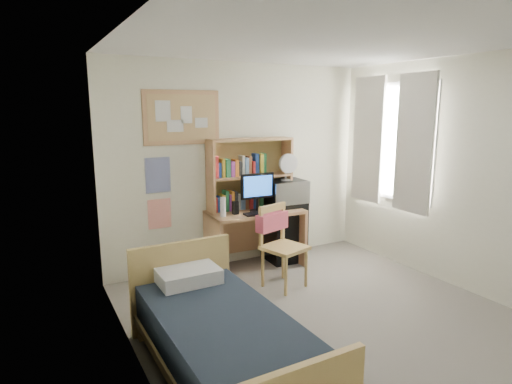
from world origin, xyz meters
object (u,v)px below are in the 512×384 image
speaker_left (235,208)px  desk_fan (286,168)px  mini_fridge (284,231)px  speaker_right (278,203)px  microwave (285,191)px  desk (255,239)px  monitor (257,193)px  bulletin_board (182,117)px  bed (225,349)px  desk_chair (285,247)px

speaker_left → desk_fan: desk_fan is taller
mini_fridge → speaker_right: 0.49m
speaker_left → microwave: 0.79m
mini_fridge → microwave: bearing=-90.0°
speaker_right → desk_fan: (0.18, 0.11, 0.42)m
desk → speaker_right: 0.55m
mini_fridge → microwave: 0.55m
monitor → desk_fan: (0.48, 0.10, 0.27)m
bulletin_board → mini_fridge: bulletin_board is taller
bed → desk_fan: size_ratio=5.81×
bed → speaker_left: 2.24m
desk_chair → bed: 1.83m
mini_fridge → bed: bearing=-128.9°
monitor → speaker_left: 0.34m
bed → desk: bearing=55.3°
bed → mini_fridge: bearing=47.7°
desk → desk_fan: desk_fan is taller
desk → mini_fridge: (0.48, 0.06, 0.03)m
microwave → desk_fan: bearing=0.0°
desk_fan → mini_fridge: bearing=90.0°
monitor → speaker_left: bearing=-180.0°
mini_fridge → desk_fan: 0.85m
desk_chair → speaker_left: (-0.30, 0.66, 0.35)m
desk → bed: desk is taller
bulletin_board → speaker_right: bulletin_board is taller
bulletin_board → bed: (-0.50, -2.26, -1.67)m
desk → bed: (-1.33, -1.96, -0.12)m
desk_fan → speaker_right: bearing=-144.5°
desk_chair → bed: size_ratio=0.52×
bulletin_board → speaker_left: 1.26m
bed → microwave: bearing=47.4°
bed → speaker_left: bearing=61.3°
bulletin_board → speaker_left: size_ratio=5.89×
monitor → desk_fan: size_ratio=1.49×
speaker_right → desk: bearing=168.7°
speaker_right → bed: bearing=-128.3°
bulletin_board → speaker_right: bearing=-18.6°
speaker_left → desk_fan: size_ratio=0.50×
mini_fridge → bed: 2.71m
desk → speaker_right: speaker_right is taller
monitor → speaker_left: (-0.30, 0.01, -0.16)m
monitor → desk: bearing=90.0°
bulletin_board → desk_fan: bulletin_board is taller
microwave → bulletin_board: bearing=171.4°
desk_chair → mini_fridge: (0.48, 0.77, -0.07)m
mini_fridge → speaker_right: size_ratio=4.92×
desk → mini_fridge: size_ratio=1.49×
desk_chair → microwave: (0.48, 0.75, 0.47)m
desk_chair → microwave: bearing=41.2°
mini_fridge → bed: size_ratio=0.44×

